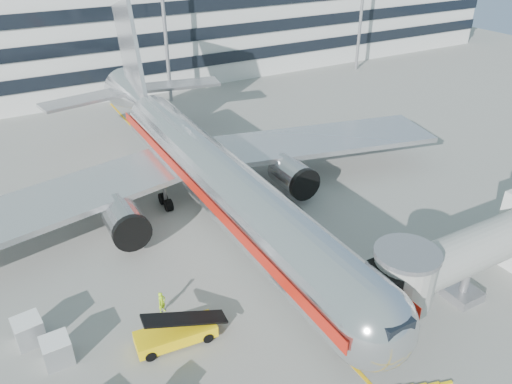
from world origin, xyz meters
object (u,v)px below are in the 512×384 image
main_jet (206,168)px  belt_loader (176,333)px  cargo_container_right (57,351)px  ramp_worker (162,303)px  cargo_container_left (29,331)px

main_jet → belt_loader: 16.52m
main_jet → belt_loader: main_jet is taller
cargo_container_right → ramp_worker: bearing=8.1°
ramp_worker → cargo_container_left: bearing=143.9°
cargo_container_left → ramp_worker: cargo_container_left is taller
belt_loader → ramp_worker: belt_loader is taller
main_jet → belt_loader: (-8.50, -13.73, -3.52)m
main_jet → belt_loader: size_ratio=9.49×
belt_loader → cargo_container_left: belt_loader is taller
cargo_container_right → main_jet: bearing=37.6°
cargo_container_right → belt_loader: bearing=-16.6°
belt_loader → main_jet: bearing=58.2°
belt_loader → cargo_container_left: 9.19m
cargo_container_left → ramp_worker: 8.32m
cargo_container_right → ramp_worker: 7.00m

